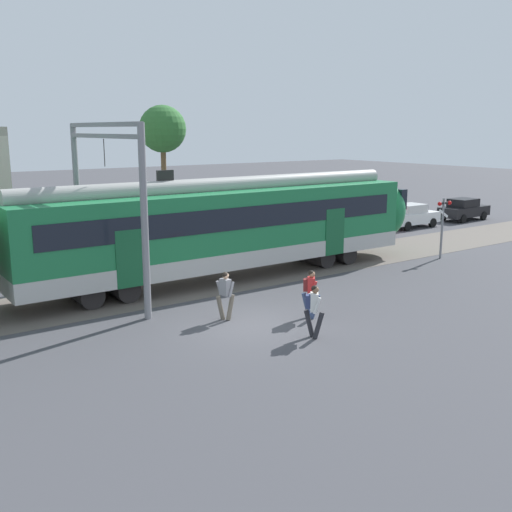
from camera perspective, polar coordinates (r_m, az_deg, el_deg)
name	(u,v)px	position (r m, az deg, el deg)	size (l,w,h in m)	color
ground_plane	(250,324)	(19.79, -0.61, -6.54)	(160.00, 160.00, 0.00)	#424247
commuter_train	(14,250)	(22.06, -22.02, 0.57)	(38.05, 3.07, 4.73)	#B7B7B2
pedestrian_grey	(225,292)	(20.00, -2.94, -3.46)	(0.68, 0.54, 1.67)	#6B6051
pedestrian_white	(313,307)	(18.37, 5.50, -4.83)	(0.52, 0.67, 1.67)	#28282D
pedestrian_red	(310,290)	(20.25, 5.20, -3.23)	(0.53, 0.67, 1.67)	navy
parked_car_red	(357,223)	(36.60, 9.62, 3.15)	(4.04, 1.83, 1.54)	#B22323
parked_car_white	(411,216)	(40.33, 14.52, 3.74)	(4.01, 1.77, 1.54)	silver
parked_car_black	(464,209)	(44.68, 19.18, 4.23)	(4.06, 1.88, 1.54)	black
catenary_gantry	(106,184)	(22.79, -14.11, 6.65)	(0.24, 6.64, 6.53)	gray
crossing_signal	(443,218)	(30.81, 17.38, 3.45)	(0.96, 0.22, 3.00)	gray
street_tree_right	(163,130)	(37.26, -8.89, 11.75)	(2.84, 2.84, 7.73)	brown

